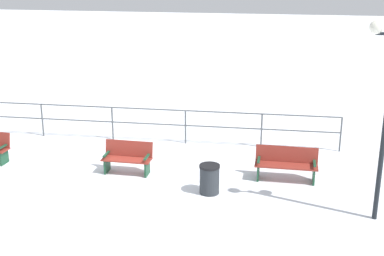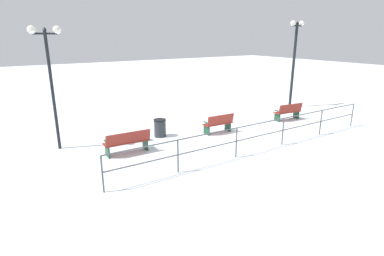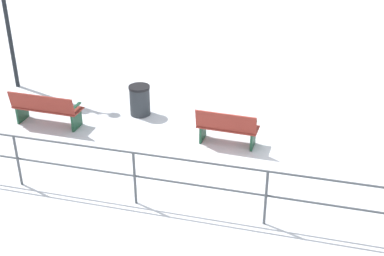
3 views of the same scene
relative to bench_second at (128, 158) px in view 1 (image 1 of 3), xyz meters
name	(u,v)px [view 1 (image 1 of 3)]	position (x,y,z in m)	size (l,w,h in m)	color
ground_plane	(129,171)	(-0.06, 0.00, -0.45)	(80.00, 80.00, 0.00)	white
bench_second	(128,158)	(0.00, 0.00, 0.00)	(0.59, 1.39, 0.88)	maroon
bench_third	(286,164)	(-0.18, 4.38, 0.02)	(0.61, 1.69, 0.89)	maroon
waterfront_railing	(148,119)	(-2.62, 0.00, 0.32)	(0.05, 12.17, 1.12)	#4C5156
trash_bin	(209,179)	(0.99, 2.43, -0.06)	(0.53, 0.53, 0.77)	#2D3338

